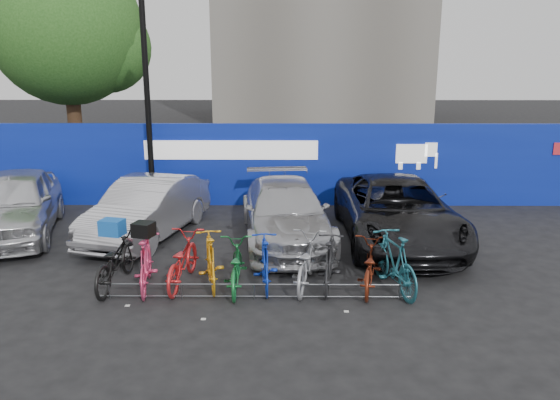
{
  "coord_description": "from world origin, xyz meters",
  "views": [
    {
      "loc": [
        0.53,
        -9.63,
        4.16
      ],
      "look_at": [
        0.44,
        2.0,
        1.17
      ],
      "focal_mm": 35.0,
      "sensor_mm": 36.0,
      "label": 1
    }
  ],
  "objects_px": {
    "bike_9": "(394,262)",
    "car_3": "(397,211)",
    "bike_2": "(182,260)",
    "bike_6": "(306,262)",
    "bike_rack": "(254,291)",
    "car_0": "(14,204)",
    "bike_4": "(235,266)",
    "bike_5": "(265,262)",
    "tree": "(74,33)",
    "bike_8": "(369,266)",
    "bike_1": "(146,263)",
    "bike_7": "(329,263)",
    "car_1": "(148,208)",
    "bike_3": "(211,260)",
    "lamppost": "(147,94)",
    "car_2": "(285,212)",
    "bike_0": "(115,261)"
  },
  "relations": [
    {
      "from": "bike_9",
      "to": "car_3",
      "type": "bearing_deg",
      "value": -116.84
    },
    {
      "from": "bike_2",
      "to": "bike_6",
      "type": "bearing_deg",
      "value": -175.59
    },
    {
      "from": "bike_rack",
      "to": "bike_6",
      "type": "relative_size",
      "value": 3.05
    },
    {
      "from": "car_0",
      "to": "bike_4",
      "type": "xyz_separation_m",
      "value": [
        5.63,
        -3.21,
        -0.35
      ]
    },
    {
      "from": "bike_rack",
      "to": "bike_5",
      "type": "xyz_separation_m",
      "value": [
        0.18,
        0.56,
        0.33
      ]
    },
    {
      "from": "tree",
      "to": "bike_rack",
      "type": "distance_m",
      "value": 13.55
    },
    {
      "from": "bike_4",
      "to": "bike_6",
      "type": "relative_size",
      "value": 0.93
    },
    {
      "from": "bike_8",
      "to": "bike_4",
      "type": "bearing_deg",
      "value": 12.15
    },
    {
      "from": "bike_rack",
      "to": "bike_1",
      "type": "relative_size",
      "value": 3.26
    },
    {
      "from": "bike_1",
      "to": "bike_7",
      "type": "bearing_deg",
      "value": 172.7
    },
    {
      "from": "bike_7",
      "to": "bike_9",
      "type": "relative_size",
      "value": 0.89
    },
    {
      "from": "bike_6",
      "to": "bike_8",
      "type": "distance_m",
      "value": 1.18
    },
    {
      "from": "car_1",
      "to": "bike_2",
      "type": "relative_size",
      "value": 2.33
    },
    {
      "from": "bike_rack",
      "to": "bike_3",
      "type": "bearing_deg",
      "value": 144.02
    },
    {
      "from": "bike_5",
      "to": "tree",
      "type": "bearing_deg",
      "value": -60.03
    },
    {
      "from": "bike_2",
      "to": "bike_9",
      "type": "relative_size",
      "value": 0.99
    },
    {
      "from": "car_1",
      "to": "bike_3",
      "type": "xyz_separation_m",
      "value": [
        1.9,
        -2.95,
        -0.19
      ]
    },
    {
      "from": "car_0",
      "to": "bike_5",
      "type": "relative_size",
      "value": 2.82
    },
    {
      "from": "lamppost",
      "to": "bike_9",
      "type": "bearing_deg",
      "value": -44.12
    },
    {
      "from": "lamppost",
      "to": "bike_3",
      "type": "relative_size",
      "value": 3.58
    },
    {
      "from": "car_3",
      "to": "bike_3",
      "type": "relative_size",
      "value": 3.12
    },
    {
      "from": "bike_rack",
      "to": "bike_5",
      "type": "bearing_deg",
      "value": 72.03
    },
    {
      "from": "car_1",
      "to": "car_2",
      "type": "xyz_separation_m",
      "value": [
        3.31,
        -0.26,
        -0.02
      ]
    },
    {
      "from": "bike_1",
      "to": "bike_9",
      "type": "relative_size",
      "value": 0.92
    },
    {
      "from": "car_0",
      "to": "bike_9",
      "type": "relative_size",
      "value": 2.51
    },
    {
      "from": "car_1",
      "to": "car_3",
      "type": "xyz_separation_m",
      "value": [
        5.92,
        -0.33,
        0.03
      ]
    },
    {
      "from": "bike_rack",
      "to": "lamppost",
      "type": "bearing_deg",
      "value": 118.07
    },
    {
      "from": "car_2",
      "to": "bike_8",
      "type": "bearing_deg",
      "value": -67.37
    },
    {
      "from": "car_2",
      "to": "bike_3",
      "type": "height_order",
      "value": "car_2"
    },
    {
      "from": "bike_2",
      "to": "car_1",
      "type": "bearing_deg",
      "value": -59.41
    },
    {
      "from": "lamppost",
      "to": "bike_2",
      "type": "relative_size",
      "value": 3.31
    },
    {
      "from": "bike_2",
      "to": "bike_4",
      "type": "distance_m",
      "value": 1.05
    },
    {
      "from": "tree",
      "to": "car_3",
      "type": "height_order",
      "value": "tree"
    },
    {
      "from": "lamppost",
      "to": "bike_4",
      "type": "height_order",
      "value": "lamppost"
    },
    {
      "from": "car_2",
      "to": "bike_4",
      "type": "xyz_separation_m",
      "value": [
        -0.94,
        -2.87,
        -0.24
      ]
    },
    {
      "from": "bike_2",
      "to": "car_3",
      "type": "bearing_deg",
      "value": -144.64
    },
    {
      "from": "bike_0",
      "to": "bike_7",
      "type": "height_order",
      "value": "bike_0"
    },
    {
      "from": "tree",
      "to": "bike_9",
      "type": "distance_m",
      "value": 14.57
    },
    {
      "from": "bike_2",
      "to": "bike_4",
      "type": "bearing_deg",
      "value": 174.51
    },
    {
      "from": "bike_8",
      "to": "bike_9",
      "type": "xyz_separation_m",
      "value": [
        0.45,
        -0.06,
        0.11
      ]
    },
    {
      "from": "tree",
      "to": "bike_4",
      "type": "bearing_deg",
      "value": -57.91
    },
    {
      "from": "car_1",
      "to": "car_2",
      "type": "distance_m",
      "value": 3.32
    },
    {
      "from": "lamppost",
      "to": "car_0",
      "type": "bearing_deg",
      "value": -140.1
    },
    {
      "from": "bike_6",
      "to": "bike_8",
      "type": "xyz_separation_m",
      "value": [
        1.17,
        -0.12,
        -0.03
      ]
    },
    {
      "from": "tree",
      "to": "bike_7",
      "type": "distance_m",
      "value": 13.8
    },
    {
      "from": "bike_9",
      "to": "bike_3",
      "type": "bearing_deg",
      "value": -18.04
    },
    {
      "from": "car_1",
      "to": "bike_7",
      "type": "xyz_separation_m",
      "value": [
        4.13,
        -3.06,
        -0.21
      ]
    },
    {
      "from": "bike_2",
      "to": "bike_3",
      "type": "relative_size",
      "value": 1.08
    },
    {
      "from": "car_0",
      "to": "bike_5",
      "type": "height_order",
      "value": "car_0"
    },
    {
      "from": "car_2",
      "to": "bike_6",
      "type": "relative_size",
      "value": 2.59
    }
  ]
}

